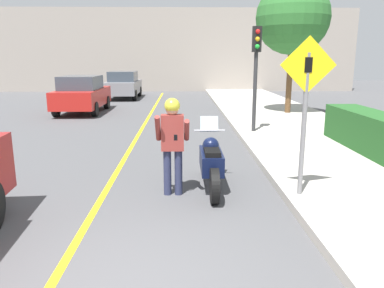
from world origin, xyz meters
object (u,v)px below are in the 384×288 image
at_px(person_biker, 173,136).
at_px(traffic_light, 256,59).
at_px(motorcycle, 211,162).
at_px(crossing_sign, 306,102).
at_px(parked_car_red, 82,94).
at_px(parked_car_grey, 124,85).
at_px(street_tree, 293,18).

distance_m(person_biker, traffic_light, 5.97).
distance_m(motorcycle, traffic_light, 5.57).
bearing_deg(crossing_sign, parked_car_red, 120.29).
distance_m(traffic_light, parked_car_grey, 13.43).
bearing_deg(motorcycle, street_tree, 66.39).
height_order(crossing_sign, parked_car_red, crossing_sign).
relative_size(crossing_sign, parked_car_red, 0.62).
relative_size(traffic_light, street_tree, 0.59).
xyz_separation_m(person_biker, crossing_sign, (2.18, -0.45, 0.65)).
relative_size(person_biker, traffic_light, 0.55).
bearing_deg(parked_car_red, person_biker, -67.84).
bearing_deg(parked_car_grey, motorcycle, -75.98).
relative_size(person_biker, parked_car_red, 0.42).
bearing_deg(parked_car_red, crossing_sign, -59.71).
height_order(street_tree, parked_car_red, street_tree).
bearing_deg(motorcycle, person_biker, -153.76).
xyz_separation_m(person_biker, parked_car_grey, (-3.50, 17.22, -0.23)).
height_order(crossing_sign, parked_car_grey, crossing_sign).
bearing_deg(traffic_light, motorcycle, -109.45).
height_order(traffic_light, parked_car_red, traffic_light).
relative_size(motorcycle, person_biker, 1.25).
xyz_separation_m(street_tree, parked_car_red, (-9.15, 1.32, -3.23)).
distance_m(street_tree, parked_car_red, 9.80).
bearing_deg(parked_car_red, motorcycle, -63.93).
bearing_deg(parked_car_red, street_tree, -8.22).
distance_m(motorcycle, crossing_sign, 2.08).
bearing_deg(crossing_sign, motorcycle, 151.36).
bearing_deg(street_tree, parked_car_red, 171.78).
relative_size(street_tree, parked_car_grey, 1.30).
bearing_deg(parked_car_grey, person_biker, -78.52).
relative_size(street_tree, parked_car_red, 1.30).
distance_m(crossing_sign, parked_car_red, 13.12).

